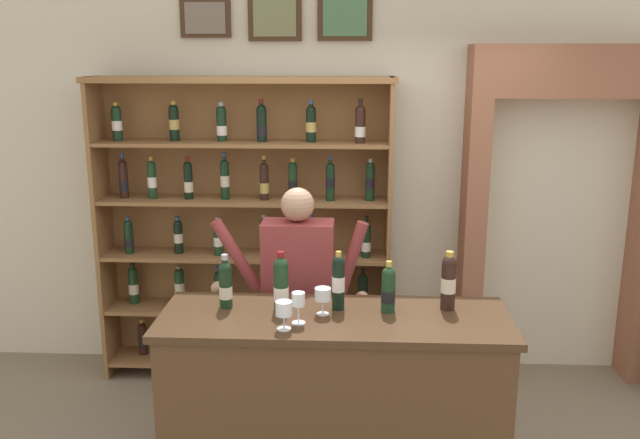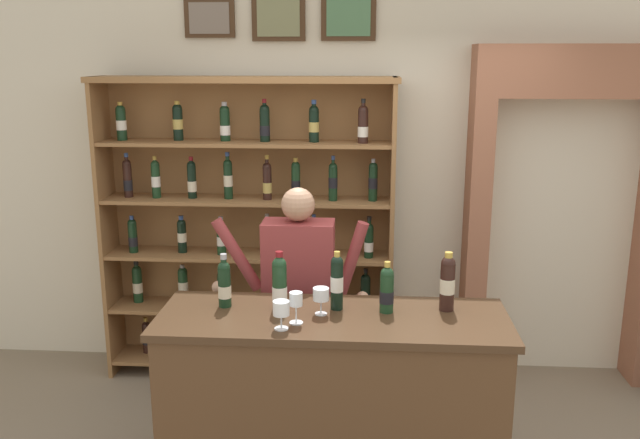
% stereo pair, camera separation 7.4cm
% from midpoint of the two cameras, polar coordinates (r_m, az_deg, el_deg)
% --- Properties ---
extents(back_wall, '(12.00, 0.19, 3.43)m').
position_cam_midpoint_polar(back_wall, '(5.02, 4.55, 6.56)').
color(back_wall, beige).
rests_on(back_wall, ground).
extents(wine_shelf, '(2.13, 0.36, 2.20)m').
position_cam_midpoint_polar(wine_shelf, '(4.89, -5.63, -0.14)').
color(wine_shelf, olive).
rests_on(wine_shelf, ground).
extents(archway_doorway, '(1.38, 0.45, 2.42)m').
position_cam_midpoint_polar(archway_doorway, '(5.15, 20.30, 2.34)').
color(archway_doorway, '#935B42').
rests_on(archway_doorway, ground).
extents(tasting_counter, '(1.81, 0.63, 1.04)m').
position_cam_midpoint_polar(tasting_counter, '(3.72, 1.69, -15.63)').
color(tasting_counter, '#4C331E').
rests_on(tasting_counter, ground).
extents(shopkeeper, '(0.96, 0.22, 1.60)m').
position_cam_midpoint_polar(shopkeeper, '(4.07, -1.26, -5.77)').
color(shopkeeper, '#2D3347').
rests_on(shopkeeper, ground).
extents(tasting_bottle_rosso, '(0.07, 0.07, 0.29)m').
position_cam_midpoint_polar(tasting_bottle_rosso, '(3.60, -7.45, -5.37)').
color(tasting_bottle_rosso, black).
rests_on(tasting_bottle_rosso, tasting_counter).
extents(tasting_bottle_grappa, '(0.08, 0.08, 0.32)m').
position_cam_midpoint_polar(tasting_bottle_grappa, '(3.52, -2.78, -5.42)').
color(tasting_bottle_grappa, '#19381E').
rests_on(tasting_bottle_grappa, tasting_counter).
extents(tasting_bottle_vin_santo, '(0.07, 0.07, 0.32)m').
position_cam_midpoint_polar(tasting_bottle_vin_santo, '(3.53, 2.11, -5.22)').
color(tasting_bottle_vin_santo, black).
rests_on(tasting_bottle_vin_santo, tasting_counter).
extents(tasting_bottle_chianti, '(0.07, 0.07, 0.27)m').
position_cam_midpoint_polar(tasting_bottle_chianti, '(3.52, 6.36, -5.90)').
color(tasting_bottle_chianti, '#19381E').
rests_on(tasting_bottle_chianti, tasting_counter).
extents(tasting_bottle_prosecco, '(0.08, 0.08, 0.32)m').
position_cam_midpoint_polar(tasting_bottle_prosecco, '(3.58, 11.41, -5.18)').
color(tasting_bottle_prosecco, black).
rests_on(tasting_bottle_prosecco, tasting_counter).
extents(wine_glass_spare, '(0.08, 0.08, 0.14)m').
position_cam_midpoint_polar(wine_glass_spare, '(3.30, -2.59, -7.66)').
color(wine_glass_spare, silver).
rests_on(wine_glass_spare, tasting_counter).
extents(wine_glass_left, '(0.07, 0.07, 0.16)m').
position_cam_midpoint_polar(wine_glass_left, '(3.36, -1.34, -6.92)').
color(wine_glass_left, silver).
rests_on(wine_glass_left, tasting_counter).
extents(wine_glass_right, '(0.08, 0.08, 0.14)m').
position_cam_midpoint_polar(wine_glass_right, '(3.47, 0.77, -6.46)').
color(wine_glass_right, silver).
rests_on(wine_glass_right, tasting_counter).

